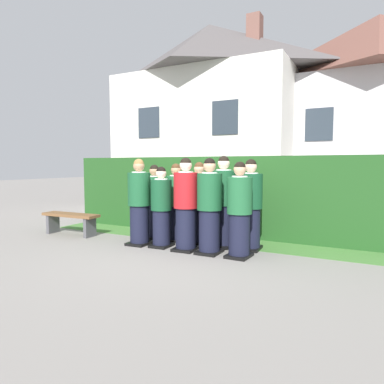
% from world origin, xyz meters
% --- Properties ---
extents(ground_plane, '(60.00, 60.00, 0.00)m').
position_xyz_m(ground_plane, '(0.00, 0.00, 0.00)').
color(ground_plane, gray).
extents(student_front_row_0, '(0.44, 0.49, 1.68)m').
position_xyz_m(student_front_row_0, '(-1.00, -0.02, 0.80)').
color(student_front_row_0, black).
rests_on(student_front_row_0, ground).
extents(student_front_row_1, '(0.40, 0.49, 1.53)m').
position_xyz_m(student_front_row_1, '(-0.52, 0.02, 0.73)').
color(student_front_row_1, black).
rests_on(student_front_row_1, ground).
extents(student_in_red_blazer, '(0.44, 0.51, 1.70)m').
position_xyz_m(student_in_red_blazer, '(0.03, -0.00, 0.81)').
color(student_in_red_blazer, black).
rests_on(student_in_red_blazer, ground).
extents(student_front_row_3, '(0.44, 0.52, 1.68)m').
position_xyz_m(student_front_row_3, '(0.50, -0.01, 0.80)').
color(student_front_row_3, black).
rests_on(student_front_row_3, ground).
extents(student_front_row_4, '(0.42, 0.48, 1.62)m').
position_xyz_m(student_front_row_4, '(1.06, -0.01, 0.77)').
color(student_front_row_4, black).
rests_on(student_front_row_4, ground).
extents(student_rear_row_0, '(0.41, 0.47, 1.57)m').
position_xyz_m(student_rear_row_0, '(-1.05, 0.59, 0.74)').
color(student_rear_row_0, black).
rests_on(student_rear_row_0, ground).
extents(student_rear_row_1, '(0.41, 0.52, 1.59)m').
position_xyz_m(student_rear_row_1, '(-0.52, 0.59, 0.76)').
color(student_rear_row_1, black).
rests_on(student_rear_row_1, ground).
extents(student_rear_row_2, '(0.42, 0.53, 1.62)m').
position_xyz_m(student_rear_row_2, '(0.01, 0.58, 0.77)').
color(student_rear_row_2, black).
rests_on(student_rear_row_2, ground).
extents(student_rear_row_3, '(0.45, 0.51, 1.73)m').
position_xyz_m(student_rear_row_3, '(0.53, 0.58, 0.83)').
color(student_rear_row_3, black).
rests_on(student_rear_row_3, ground).
extents(student_rear_row_4, '(0.43, 0.53, 1.67)m').
position_xyz_m(student_rear_row_4, '(1.05, 0.59, 0.80)').
color(student_rear_row_4, black).
rests_on(student_rear_row_4, ground).
extents(hedge, '(7.76, 0.70, 1.75)m').
position_xyz_m(hedge, '(0.00, 1.77, 0.87)').
color(hedge, '#214C1E').
rests_on(hedge, ground).
extents(school_building_main, '(7.99, 4.40, 6.98)m').
position_xyz_m(school_building_main, '(3.08, 9.05, 3.59)').
color(school_building_main, silver).
rests_on(school_building_main, ground).
extents(school_building_annex, '(7.04, 4.18, 6.99)m').
position_xyz_m(school_building_annex, '(-2.77, 7.07, 3.59)').
color(school_building_annex, silver).
rests_on(school_building_annex, ground).
extents(wooden_bench, '(1.41, 0.40, 0.48)m').
position_xyz_m(wooden_bench, '(-2.91, 0.02, 0.35)').
color(wooden_bench, brown).
rests_on(wooden_bench, ground).
extents(lawn_strip, '(7.76, 0.90, 0.01)m').
position_xyz_m(lawn_strip, '(0.00, 0.97, 0.00)').
color(lawn_strip, '#477A38').
rests_on(lawn_strip, ground).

